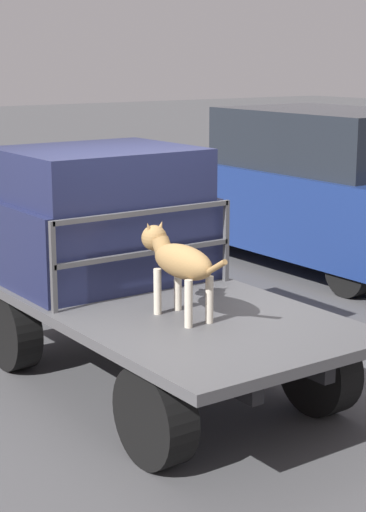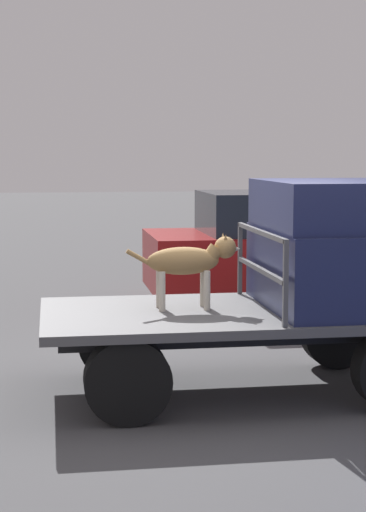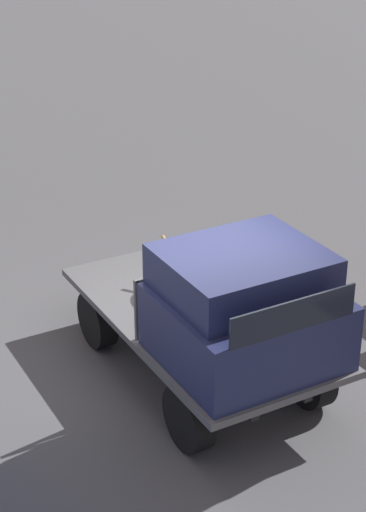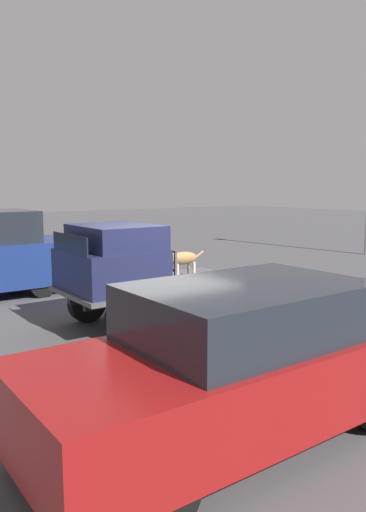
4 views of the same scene
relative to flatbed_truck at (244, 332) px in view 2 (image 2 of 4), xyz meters
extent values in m
plane|color=#474749|center=(0.00, 0.00, -0.56)|extent=(80.00, 80.00, 0.00)
cylinder|color=black|center=(1.13, 0.76, -0.20)|extent=(0.71, 0.24, 0.71)
cylinder|color=black|center=(-1.13, 0.76, -0.20)|extent=(0.71, 0.24, 0.71)
cylinder|color=black|center=(-1.13, -0.76, -0.20)|extent=(0.71, 0.24, 0.71)
cube|color=black|center=(0.00, 0.32, 0.04)|extent=(3.36, 0.10, 0.18)
cube|color=black|center=(0.00, -0.32, 0.04)|extent=(3.36, 0.10, 0.18)
cube|color=#4C4C4F|center=(0.00, 0.00, 0.17)|extent=(3.65, 1.83, 0.08)
cube|color=#1E2347|center=(0.99, 0.00, 0.57)|extent=(1.56, 1.71, 0.72)
cube|color=#1E2347|center=(0.88, 0.00, 1.15)|extent=(1.33, 1.57, 0.44)
cube|color=#4C4C4F|center=(0.14, 0.84, 0.57)|extent=(0.04, 0.04, 0.72)
cube|color=#4C4C4F|center=(0.14, -0.84, 0.57)|extent=(0.04, 0.04, 0.72)
cube|color=#4C4C4F|center=(0.14, 0.00, 0.91)|extent=(0.04, 1.67, 0.04)
cube|color=#4C4C4F|center=(0.14, 0.00, 0.57)|extent=(0.04, 1.67, 0.04)
cylinder|color=beige|center=(-0.34, 0.21, 0.39)|extent=(0.06, 0.06, 0.36)
cylinder|color=beige|center=(-0.34, 0.02, 0.39)|extent=(0.06, 0.06, 0.36)
cylinder|color=beige|center=(-0.75, 0.21, 0.39)|extent=(0.06, 0.06, 0.36)
cylinder|color=beige|center=(-0.75, 0.02, 0.39)|extent=(0.06, 0.06, 0.36)
ellipsoid|color=olive|center=(-0.55, 0.11, 0.65)|extent=(0.66, 0.25, 0.25)
sphere|color=beige|center=(-0.36, 0.11, 0.61)|extent=(0.11, 0.11, 0.11)
cylinder|color=olive|center=(-0.27, 0.11, 0.72)|extent=(0.18, 0.14, 0.17)
sphere|color=olive|center=(-0.16, 0.11, 0.77)|extent=(0.20, 0.20, 0.20)
cone|color=beige|center=(-0.07, 0.11, 0.75)|extent=(0.11, 0.11, 0.11)
cone|color=olive|center=(-0.17, 0.17, 0.85)|extent=(0.06, 0.08, 0.10)
cone|color=olive|center=(-0.17, 0.06, 0.85)|extent=(0.06, 0.08, 0.10)
cylinder|color=olive|center=(-0.92, 0.11, 0.68)|extent=(0.28, 0.04, 0.18)
cylinder|color=black|center=(0.48, 5.07, -0.26)|extent=(0.60, 0.20, 0.60)
cylinder|color=black|center=(0.48, 3.49, -0.26)|extent=(0.60, 0.20, 0.60)
cube|color=maroon|center=(1.85, 4.28, 0.10)|extent=(4.44, 1.86, 0.79)
cube|color=#1E232B|center=(1.63, 4.28, 0.78)|extent=(2.44, 1.67, 0.58)
camera|label=1|loc=(-5.58, 3.67, 2.13)|focal=60.00mm
camera|label=2|loc=(-1.72, -7.43, 1.62)|focal=60.00mm
camera|label=3|loc=(7.26, -4.24, 5.03)|focal=60.00mm
camera|label=4|loc=(5.16, 7.98, 2.08)|focal=35.00mm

